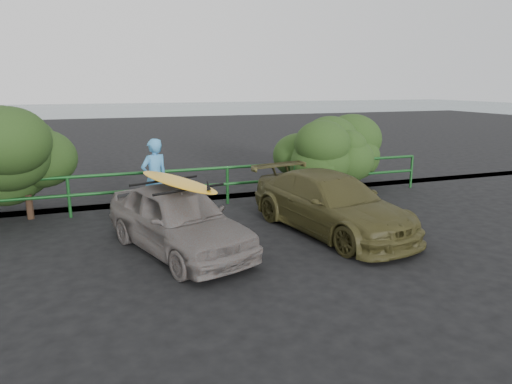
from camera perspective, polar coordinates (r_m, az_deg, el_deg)
ground at (r=7.71m, az=-0.41°, el=-11.06°), size 80.00×80.00×0.00m
ocean at (r=66.75m, az=-17.74°, el=9.97°), size 200.00×200.00×0.00m
guardrail at (r=12.16m, az=-8.13°, el=0.53°), size 14.00×0.08×1.04m
shrub_right at (r=14.32m, az=11.43°, el=4.33°), size 3.20×2.40×2.02m
sedan at (r=8.93m, az=-9.72°, el=-3.33°), size 2.71×4.12×1.30m
olive_vehicle at (r=10.14m, az=9.34°, el=-1.40°), size 2.64×4.66×1.27m
man at (r=11.33m, az=-12.54°, el=1.70°), size 0.83×0.71×1.93m
roof_rack at (r=8.77m, az=-9.89°, el=0.90°), size 1.72×1.45×0.05m
surfboard at (r=8.75m, az=-9.91°, el=1.31°), size 1.41×2.72×0.08m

